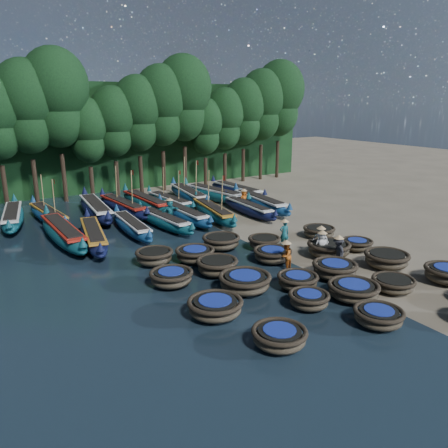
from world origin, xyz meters
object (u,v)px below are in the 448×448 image
long_boat_5 (183,214)px  fisherman_2 (286,255)px  coracle_23 (264,242)px  long_boat_15 (189,195)px  coracle_7 (353,290)px  fisherman_1 (284,232)px  long_boat_17 (237,190)px  long_boat_8 (260,202)px  fisherman_6 (244,199)px  coracle_18 (329,249)px  long_boat_9 (13,217)px  long_boat_4 (164,221)px  coracle_2 (378,316)px  coracle_17 (272,254)px  coracle_20 (154,256)px  long_boat_3 (132,226)px  long_boat_11 (96,209)px  coracle_11 (245,282)px  coracle_8 (393,284)px  coracle_9 (447,273)px  coracle_6 (309,299)px  coracle_16 (217,266)px  long_boat_13 (146,202)px  coracle_22 (221,241)px  long_boat_12 (123,206)px  fisherman_5 (170,211)px  fisherman_3 (338,251)px  long_boat_7 (248,208)px  coracle_13 (335,269)px  long_boat_16 (215,194)px  fisherman_4 (321,240)px  long_boat_14 (170,201)px  coracle_24 (319,231)px  coracle_15 (171,277)px  coracle_10 (215,307)px  long_boat_2 (93,236)px  coracle_14 (387,259)px  coracle_12 (298,281)px

long_boat_5 → fisherman_2: (0.26, -11.19, 0.28)m
coracle_23 → long_boat_15: long_boat_15 is taller
coracle_7 → fisherman_1: bearing=74.4°
long_boat_17 → long_boat_8: bearing=-105.7°
fisherman_2 → fisherman_6: bearing=-137.2°
coracle_18 → long_boat_9: size_ratio=0.32×
long_boat_4 → fisherman_1: (4.43, -7.40, 0.41)m
coracle_2 → coracle_17: bearing=84.2°
coracle_20 → coracle_18: bearing=-24.8°
long_boat_3 → long_boat_11: size_ratio=0.82×
coracle_11 → long_boat_15: bearing=70.4°
coracle_8 → coracle_17: (-2.37, 5.86, 0.06)m
coracle_9 → long_boat_9: bearing=126.5°
coracle_23 → coracle_6: bearing=-112.6°
coracle_16 → long_boat_13: long_boat_13 is taller
coracle_22 → long_boat_12: 11.19m
coracle_9 → coracle_11: bearing=154.2°
coracle_11 → fisherman_5: size_ratio=1.29×
coracle_2 → fisherman_3: (3.27, 5.32, 0.46)m
long_boat_13 → coracle_17: bearing=-87.9°
long_boat_3 → long_boat_7: bearing=2.8°
coracle_13 → long_boat_7: (3.51, 12.37, 0.02)m
coracle_13 → long_boat_7: bearing=74.1°
coracle_9 → coracle_23: bearing=118.0°
coracle_13 → long_boat_11: size_ratio=0.25×
coracle_13 → coracle_17: 3.58m
coracle_13 → long_boat_5: long_boat_5 is taller
long_boat_8 → long_boat_16: bearing=113.8°
coracle_17 → fisherman_4: fisherman_4 is taller
long_boat_14 → coracle_20: bearing=-123.4°
coracle_7 → long_boat_14: 19.73m
coracle_24 → long_boat_15: (-2.32, 13.44, 0.20)m
coracle_23 → fisherman_2: size_ratio=1.34×
coracle_15 → fisherman_2: bearing=-12.0°
coracle_15 → long_boat_9: size_ratio=0.25×
long_boat_16 → long_boat_8: bearing=-81.2°
coracle_10 → long_boat_2: size_ratio=0.29×
coracle_6 → long_boat_15: bearing=76.4°
long_boat_5 → coracle_6: bearing=-98.4°
fisherman_3 → long_boat_5: bearing=-150.9°
coracle_15 → coracle_16: (2.50, 0.00, 0.05)m
fisherman_2 → long_boat_15: bearing=-122.7°
coracle_20 → coracle_10: bearing=-91.9°
coracle_13 → coracle_14: size_ratio=0.78×
coracle_23 → long_boat_7: size_ratio=0.31×
coracle_2 → coracle_11: size_ratio=0.90×
coracle_7 → long_boat_2: long_boat_2 is taller
coracle_12 → coracle_24: 8.30m
coracle_12 → coracle_22: coracle_22 is taller
coracle_24 → long_boat_11: size_ratio=0.23×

